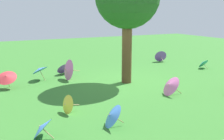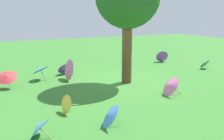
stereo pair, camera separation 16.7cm
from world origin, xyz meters
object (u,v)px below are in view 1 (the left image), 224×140
(parasol_pink_1, at_px, (67,70))
(parasol_purple_2, at_px, (160,56))
(parasol_blue_2, at_px, (111,115))
(parasol_blue_1, at_px, (41,128))
(parasol_yellow_1, at_px, (67,104))
(parasol_pink_0, at_px, (170,85))
(parasol_red_0, at_px, (6,77))
(parasol_purple_0, at_px, (64,67))
(parasol_teal_2, at_px, (203,63))
(parasol_blue_0, at_px, (39,69))

(parasol_pink_1, distance_m, parasol_purple_2, 6.77)
(parasol_blue_2, bearing_deg, parasol_blue_1, -5.68)
(parasol_blue_1, height_order, parasol_yellow_1, parasol_yellow_1)
(parasol_blue_1, xyz_separation_m, parasol_pink_0, (-4.95, -1.30, 0.09))
(parasol_blue_1, bearing_deg, parasol_blue_2, 174.32)
(parasol_red_0, height_order, parasol_purple_2, parasol_red_0)
(parasol_blue_1, distance_m, parasol_pink_0, 5.12)
(parasol_purple_0, distance_m, parasol_teal_2, 7.49)
(parasol_purple_2, distance_m, parasol_teal_2, 2.80)
(parasol_red_0, xyz_separation_m, parasol_purple_2, (-9.09, -2.06, -0.13))
(parasol_red_0, distance_m, parasol_purple_2, 9.32)
(parasol_blue_0, xyz_separation_m, parasol_blue_2, (-0.69, 5.82, -0.18))
(parasol_purple_0, xyz_separation_m, parasol_pink_0, (-2.52, 5.04, 0.03))
(parasol_red_0, xyz_separation_m, parasol_pink_1, (-2.57, -0.26, -0.02))
(parasol_pink_1, distance_m, parasol_yellow_1, 4.06)
(parasol_red_0, distance_m, parasol_teal_2, 9.98)
(parasol_pink_0, bearing_deg, parasol_blue_2, 25.21)
(parasol_blue_1, distance_m, parasol_purple_2, 11.16)
(parasol_pink_1, bearing_deg, parasol_purple_0, -99.20)
(parasol_blue_1, bearing_deg, parasol_purple_2, -141.69)
(parasol_blue_0, height_order, parasol_teal_2, parasol_blue_0)
(parasol_red_0, bearing_deg, parasol_blue_1, 93.94)
(parasol_yellow_1, bearing_deg, parasol_blue_1, 50.93)
(parasol_pink_0, distance_m, parasol_teal_2, 5.53)
(parasol_red_0, xyz_separation_m, parasol_teal_2, (-9.96, 0.61, -0.20))
(parasol_yellow_1, bearing_deg, parasol_pink_0, -179.24)
(parasol_blue_1, relative_size, parasol_blue_2, 1.02)
(parasol_red_0, xyz_separation_m, parasol_blue_1, (-0.33, 4.86, -0.22))
(parasol_purple_0, height_order, parasol_blue_1, parasol_purple_0)
(parasol_red_0, distance_m, parasol_pink_0, 6.37)
(parasol_pink_1, relative_size, parasol_blue_2, 1.22)
(parasol_blue_0, height_order, parasol_pink_0, same)
(parasol_blue_1, relative_size, parasol_teal_2, 1.16)
(parasol_blue_0, height_order, parasol_pink_1, parasol_pink_1)
(parasol_red_0, xyz_separation_m, parasol_yellow_1, (-1.35, 3.61, -0.20))
(parasol_blue_1, bearing_deg, parasol_teal_2, -156.16)
(parasol_blue_0, distance_m, parasol_pink_1, 1.24)
(parasol_purple_0, bearing_deg, parasol_pink_1, 80.80)
(parasol_pink_0, xyz_separation_m, parasol_purple_2, (-3.81, -5.62, 0.00))
(parasol_yellow_1, distance_m, parasol_blue_2, 1.63)
(parasol_blue_0, relative_size, parasol_pink_0, 1.18)
(parasol_pink_1, distance_m, parasol_blue_2, 5.32)
(parasol_red_0, relative_size, parasol_blue_0, 0.96)
(parasol_pink_1, bearing_deg, parasol_blue_2, 85.34)
(parasol_purple_0, relative_size, parasol_yellow_1, 1.37)
(parasol_red_0, relative_size, parasol_teal_2, 1.42)
(parasol_red_0, height_order, parasol_blue_2, parasol_red_0)
(parasol_purple_0, height_order, parasol_teal_2, parasol_purple_0)
(parasol_purple_0, height_order, parasol_purple_2, parasol_purple_2)
(parasol_blue_1, height_order, parasol_purple_2, parasol_purple_2)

